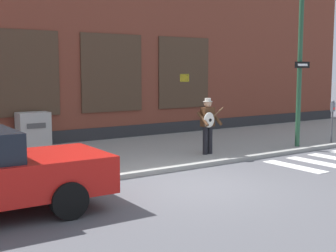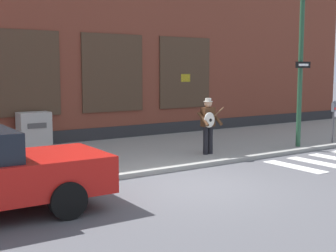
{
  "view_description": "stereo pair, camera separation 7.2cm",
  "coord_description": "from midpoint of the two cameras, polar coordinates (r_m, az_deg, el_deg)",
  "views": [
    {
      "loc": [
        -6.19,
        -8.04,
        2.55
      ],
      "look_at": [
        0.52,
        1.7,
        1.14
      ],
      "focal_mm": 50.0,
      "sensor_mm": 36.0,
      "label": 1
    },
    {
      "loc": [
        -6.13,
        -8.08,
        2.55
      ],
      "look_at": [
        0.52,
        1.7,
        1.14
      ],
      "focal_mm": 50.0,
      "sensor_mm": 36.0,
      "label": 2
    }
  ],
  "objects": [
    {
      "name": "busker",
      "position": [
        13.54,
        4.75,
        0.41
      ],
      "size": [
        0.71,
        0.54,
        1.63
      ],
      "color": "black",
      "rests_on": "sidewalk"
    },
    {
      "name": "sidewalk",
      "position": [
        13.82,
        -7.52,
        -3.62
      ],
      "size": [
        28.0,
        5.33,
        0.12
      ],
      "color": "gray",
      "rests_on": "ground"
    },
    {
      "name": "parking_meter",
      "position": [
        16.67,
        19.29,
        1.32
      ],
      "size": [
        0.13,
        0.11,
        1.44
      ],
      "color": "#47474C",
      "rests_on": "sidewalk"
    },
    {
      "name": "ground_plane",
      "position": [
        10.46,
        2.76,
        -7.3
      ],
      "size": [
        160.0,
        160.0,
        0.0
      ],
      "primitive_type": "plane",
      "color": "#4C4C51"
    },
    {
      "name": "building_backdrop",
      "position": [
        17.95,
        -14.66,
        11.7
      ],
      "size": [
        28.0,
        4.06,
        8.31
      ],
      "color": "brown",
      "rests_on": "ground"
    },
    {
      "name": "utility_box",
      "position": [
        15.21,
        -16.22,
        -0.5
      ],
      "size": [
        0.98,
        0.6,
        1.13
      ],
      "color": "#ADADA8",
      "rests_on": "sidewalk"
    },
    {
      "name": "traffic_light",
      "position": [
        14.61,
        19.07,
        10.06
      ],
      "size": [
        0.75,
        3.11,
        4.8
      ],
      "color": "#234C33",
      "rests_on": "sidewalk"
    }
  ]
}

